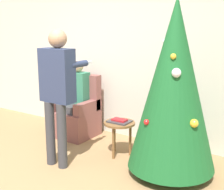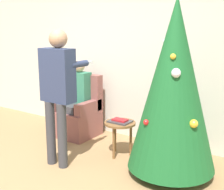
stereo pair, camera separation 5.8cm
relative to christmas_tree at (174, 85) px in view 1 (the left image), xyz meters
name	(u,v)px [view 1 (the left image)]	position (x,y,z in m)	size (l,w,h in m)	color
wall_back	(121,53)	(-1.27, 0.90, 0.25)	(8.00, 0.06, 2.70)	beige
christmas_tree	(174,85)	(0.00, 0.00, 0.00)	(1.04, 1.04, 2.11)	brown
armchair	(77,114)	(-1.85, 0.46, -0.76)	(0.64, 0.62, 0.99)	brown
person_seated	(75,95)	(-1.85, 0.43, -0.43)	(0.36, 0.46, 1.24)	#38383D
person_standing	(57,85)	(-1.32, -0.53, -0.06)	(0.46, 0.57, 1.73)	#38383D
side_stool	(119,127)	(-0.82, 0.14, -0.70)	(0.43, 0.43, 0.48)	brown
laptop	(119,121)	(-0.82, 0.14, -0.61)	(0.30, 0.23, 0.02)	#38383D
book	(119,120)	(-0.82, 0.14, -0.59)	(0.20, 0.12, 0.02)	#B21E23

